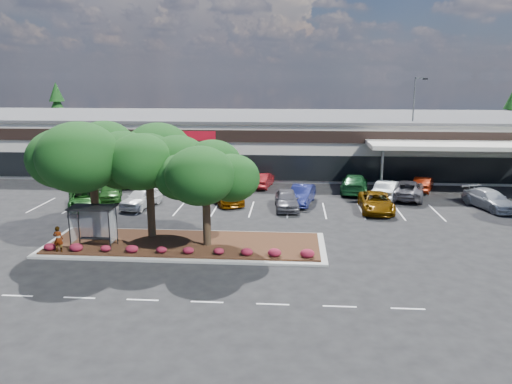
{
  "coord_description": "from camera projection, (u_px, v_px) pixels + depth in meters",
  "views": [
    {
      "loc": [
        4.85,
        -26.15,
        10.72
      ],
      "look_at": [
        2.25,
        8.62,
        2.6
      ],
      "focal_mm": 35.0,
      "sensor_mm": 36.0,
      "label": 1
    }
  ],
  "objects": [
    {
      "name": "car_7",
      "position": [
        376.0,
        202.0,
        40.39
      ],
      "size": [
        2.66,
        5.53,
        1.52
      ],
      "primitive_type": "imported",
      "rotation": [
        0.0,
        0.0,
        -0.03
      ],
      "color": "#633A03",
      "rests_on": "ground"
    },
    {
      "name": "car_15",
      "position": [
        388.0,
        189.0,
        44.63
      ],
      "size": [
        3.52,
        5.33,
        1.66
      ],
      "primitive_type": "imported",
      "rotation": [
        0.0,
        0.0,
        2.76
      ],
      "color": "#ABB1B6",
      "rests_on": "ground"
    },
    {
      "name": "ground",
      "position": [
        205.0,
        270.0,
        28.18
      ],
      "size": [
        160.0,
        160.0,
        0.0
      ],
      "primitive_type": "plane",
      "color": "black",
      "rests_on": "ground"
    },
    {
      "name": "car_3",
      "position": [
        226.0,
        194.0,
        43.09
      ],
      "size": [
        4.13,
        5.65,
        1.52
      ],
      "primitive_type": "imported",
      "rotation": [
        0.0,
        0.0,
        0.43
      ],
      "color": "#703903",
      "rests_on": "ground"
    },
    {
      "name": "car_0",
      "position": [
        84.0,
        199.0,
        41.3
      ],
      "size": [
        4.51,
        6.05,
        1.53
      ],
      "primitive_type": "imported",
      "rotation": [
        0.0,
        0.0,
        0.41
      ],
      "color": "#185115",
      "rests_on": "ground"
    },
    {
      "name": "car_17",
      "position": [
        423.0,
        184.0,
        47.57
      ],
      "size": [
        2.94,
        4.53,
        1.41
      ],
      "primitive_type": "imported",
      "rotation": [
        0.0,
        0.0,
        2.77
      ],
      "color": "maroon",
      "rests_on": "ground"
    },
    {
      "name": "bus_shelter",
      "position": [
        93.0,
        214.0,
        31.07
      ],
      "size": [
        2.75,
        1.55,
        2.59
      ],
      "color": "black",
      "rests_on": "landscape_island"
    },
    {
      "name": "conifer_north_east",
      "position": [
        509.0,
        123.0,
        67.43
      ],
      "size": [
        3.96,
        3.96,
        9.0
      ],
      "primitive_type": "cone",
      "color": "#10380F",
      "rests_on": "ground"
    },
    {
      "name": "island_tree_mid",
      "position": [
        150.0,
        182.0,
        32.67
      ],
      "size": [
        6.6,
        6.6,
        7.32
      ],
      "primitive_type": null,
      "color": "#10380F",
      "rests_on": "landscape_island"
    },
    {
      "name": "car_11",
      "position": [
        178.0,
        179.0,
        49.23
      ],
      "size": [
        3.68,
        5.92,
        1.6
      ],
      "primitive_type": "imported",
      "rotation": [
        0.0,
        0.0,
        2.86
      ],
      "color": "#4B4C52",
      "rests_on": "ground"
    },
    {
      "name": "car_5",
      "position": [
        302.0,
        195.0,
        42.69
      ],
      "size": [
        2.62,
        5.1,
        1.6
      ],
      "primitive_type": "imported",
      "rotation": [
        0.0,
        0.0,
        -0.2
      ],
      "color": "navy",
      "rests_on": "ground"
    },
    {
      "name": "car_10",
      "position": [
        153.0,
        180.0,
        49.6
      ],
      "size": [
        1.83,
        4.23,
        1.35
      ],
      "primitive_type": "imported",
      "rotation": [
        0.0,
        0.0,
        3.24
      ],
      "color": "#57565E",
      "rests_on": "ground"
    },
    {
      "name": "light_pole",
      "position": [
        412.0,
        136.0,
        51.12
      ],
      "size": [
        1.4,
        0.81,
        10.67
      ],
      "rotation": [
        0.0,
        0.0,
        0.37
      ],
      "color": "#A6A6A1",
      "rests_on": "ground"
    },
    {
      "name": "lane_markings",
      "position": [
        227.0,
        219.0,
        38.32
      ],
      "size": [
        33.12,
        20.06,
        0.01
      ],
      "color": "silver",
      "rests_on": "ground"
    },
    {
      "name": "shrub_row",
      "position": [
        178.0,
        250.0,
        30.06
      ],
      "size": [
        17.0,
        0.8,
        0.5
      ],
      "primitive_type": null,
      "color": "maroon",
      "rests_on": "landscape_island"
    },
    {
      "name": "island_tree_west",
      "position": [
        93.0,
        180.0,
        32.18
      ],
      "size": [
        7.2,
        7.2,
        7.89
      ],
      "primitive_type": null,
      "color": "#10380F",
      "rests_on": "landscape_island"
    },
    {
      "name": "car_2",
      "position": [
        141.0,
        198.0,
        41.68
      ],
      "size": [
        2.99,
        4.95,
        1.58
      ],
      "primitive_type": "imported",
      "rotation": [
        0.0,
        0.0,
        -0.26
      ],
      "color": "white",
      "rests_on": "ground"
    },
    {
      "name": "car_1",
      "position": [
        111.0,
        191.0,
        44.26
      ],
      "size": [
        3.26,
        5.09,
        1.61
      ],
      "primitive_type": "imported",
      "rotation": [
        0.0,
        0.0,
        0.31
      ],
      "color": "#1C4C17",
      "rests_on": "ground"
    },
    {
      "name": "retail_store",
      "position": [
        254.0,
        140.0,
        60.4
      ],
      "size": [
        80.4,
        25.2,
        6.25
      ],
      "color": "beige",
      "rests_on": "ground"
    },
    {
      "name": "car_8",
      "position": [
        490.0,
        199.0,
        41.25
      ],
      "size": [
        3.72,
        5.71,
        1.54
      ],
      "primitive_type": "imported",
      "rotation": [
        0.0,
        0.0,
        0.32
      ],
      "color": "#B2B8C0",
      "rests_on": "ground"
    },
    {
      "name": "conifer_north_west",
      "position": [
        58.0,
        116.0,
        73.91
      ],
      "size": [
        4.4,
        4.4,
        10.0
      ],
      "primitive_type": "cone",
      "color": "#10380F",
      "rests_on": "ground"
    },
    {
      "name": "car_9",
      "position": [
        133.0,
        179.0,
        49.81
      ],
      "size": [
        3.66,
        5.38,
        1.37
      ],
      "primitive_type": "imported",
      "rotation": [
        0.0,
        0.0,
        3.45
      ],
      "color": "slate",
      "rests_on": "ground"
    },
    {
      "name": "person_waiting",
      "position": [
        58.0,
        239.0,
        30.27
      ],
      "size": [
        0.6,
        0.41,
        1.63
      ],
      "primitive_type": "imported",
      "rotation": [
        0.0,
        0.0,
        3.17
      ],
      "color": "#594C47",
      "rests_on": "landscape_island"
    },
    {
      "name": "car_12",
      "position": [
        262.0,
        180.0,
        49.18
      ],
      "size": [
        2.19,
        4.62,
        1.46
      ],
      "primitive_type": "imported",
      "rotation": [
        0.0,
        0.0,
        2.99
      ],
      "color": "maroon",
      "rests_on": "ground"
    },
    {
      "name": "car_14",
      "position": [
        354.0,
        184.0,
        46.89
      ],
      "size": [
        3.32,
        6.25,
        1.72
      ],
      "primitive_type": "imported",
      "rotation": [
        0.0,
        0.0,
        2.98
      ],
      "color": "#144620",
      "rests_on": "ground"
    },
    {
      "name": "landscape_island",
      "position": [
        185.0,
        244.0,
        32.19
      ],
      "size": [
        18.0,
        6.0,
        0.26
      ],
      "color": "#A6A6A1",
      "rests_on": "ground"
    },
    {
      "name": "car_16",
      "position": [
        408.0,
        189.0,
        44.68
      ],
      "size": [
        4.09,
        6.37,
        1.64
      ],
      "primitive_type": "imported",
      "rotation": [
        0.0,
        0.0,
        2.89
      ],
      "color": "#5A585F",
      "rests_on": "ground"
    },
    {
      "name": "island_tree_east",
      "position": [
        206.0,
        195.0,
        31.02
      ],
      "size": [
        5.8,
        5.8,
        6.5
      ],
      "primitive_type": null,
      "color": "#10380F",
      "rests_on": "landscape_island"
    },
    {
      "name": "car_4",
      "position": [
        287.0,
        199.0,
        41.11
      ],
      "size": [
        2.22,
        4.82,
        1.6
      ],
      "primitive_type": "imported",
      "rotation": [
        0.0,
        0.0,
        0.07
      ],
      "color": "#54545C",
      "rests_on": "ground"
    }
  ]
}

